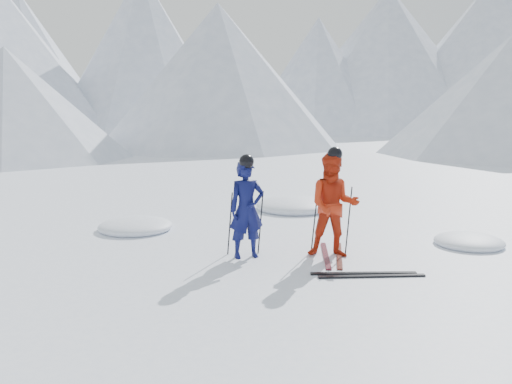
{
  "coord_description": "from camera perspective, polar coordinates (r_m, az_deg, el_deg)",
  "views": [
    {
      "loc": [
        -2.01,
        -9.24,
        2.67
      ],
      "look_at": [
        -1.9,
        0.5,
        1.1
      ],
      "focal_mm": 38.0,
      "sensor_mm": 36.0,
      "label": 1
    }
  ],
  "objects": [
    {
      "name": "ski_worn_right",
      "position": [
        9.84,
        8.75,
        -6.61
      ],
      "size": [
        0.34,
        1.69,
        0.03
      ],
      "primitive_type": "cube",
      "rotation": [
        0.0,
        0.0,
        -0.15
      ],
      "color": "black",
      "rests_on": "ground"
    },
    {
      "name": "pole_red_left",
      "position": [
        9.88,
        6.19,
        -2.9
      ],
      "size": [
        0.12,
        0.1,
        1.23
      ],
      "primitive_type": "cylinder",
      "rotation": [
        0.06,
        0.08,
        0.0
      ],
      "color": "black",
      "rests_on": "ground"
    },
    {
      "name": "ski_loose_b",
      "position": [
        8.78,
        12.09,
        -8.66
      ],
      "size": [
        1.7,
        0.18,
        0.03
      ],
      "primitive_type": "cube",
      "rotation": [
        0.0,
        0.0,
        1.62
      ],
      "color": "black",
      "rests_on": "ground"
    },
    {
      "name": "ski_worn_left",
      "position": [
        9.8,
        7.36,
        -6.63
      ],
      "size": [
        0.22,
        1.7,
        0.03
      ],
      "primitive_type": "cube",
      "rotation": [
        0.0,
        0.0,
        -0.08
      ],
      "color": "black",
      "rests_on": "ground"
    },
    {
      "name": "pole_blue_right",
      "position": [
        9.79,
        0.49,
        -3.21
      ],
      "size": [
        0.12,
        0.07,
        1.14
      ],
      "primitive_type": "cylinder",
      "rotation": [
        -0.04,
        0.08,
        0.0
      ],
      "color": "black",
      "rests_on": "ground"
    },
    {
      "name": "pole_blue_left",
      "position": [
        9.7,
        -2.76,
        -3.34
      ],
      "size": [
        0.12,
        0.08,
        1.14
      ],
      "primitive_type": "cylinder",
      "rotation": [
        0.05,
        0.08,
        0.0
      ],
      "color": "black",
      "rests_on": "ground"
    },
    {
      "name": "ski_loose_a",
      "position": [
        8.9,
        11.24,
        -8.39
      ],
      "size": [
        1.7,
        0.12,
        0.03
      ],
      "primitive_type": "cube",
      "rotation": [
        0.0,
        0.0,
        1.59
      ],
      "color": "black",
      "rests_on": "ground"
    },
    {
      "name": "snow_lumps",
      "position": [
        12.15,
        5.29,
        -3.58
      ],
      "size": [
        8.98,
        7.3,
        0.43
      ],
      "color": "white",
      "rests_on": "ground"
    },
    {
      "name": "skier_red",
      "position": [
        9.62,
        8.18,
        -1.4
      ],
      "size": [
        0.97,
        0.8,
        1.85
      ],
      "primitive_type": "imported",
      "rotation": [
        0.0,
        0.0,
        -0.11
      ],
      "color": "red",
      "rests_on": "ground"
    },
    {
      "name": "pole_red_right",
      "position": [
        9.87,
        9.73,
        -2.99
      ],
      "size": [
        0.12,
        0.09,
        1.23
      ],
      "primitive_type": "cylinder",
      "rotation": [
        -0.05,
        0.08,
        0.0
      ],
      "color": "black",
      "rests_on": "ground"
    },
    {
      "name": "mountain_range",
      "position": [
        45.4,
        9.42,
        14.16
      ],
      "size": [
        106.15,
        62.94,
        15.53
      ],
      "color": "#B2BCD1",
      "rests_on": "ground"
    },
    {
      "name": "ground",
      "position": [
        9.83,
        11.25,
        -6.79
      ],
      "size": [
        160.0,
        160.0,
        0.0
      ],
      "primitive_type": "plane",
      "color": "white",
      "rests_on": "ground"
    },
    {
      "name": "skier_blue",
      "position": [
        9.49,
        -0.99,
        -1.85
      ],
      "size": [
        0.72,
        0.58,
        1.72
      ],
      "primitive_type": "imported",
      "rotation": [
        0.0,
        0.0,
        0.31
      ],
      "color": "#0B0F44",
      "rests_on": "ground"
    }
  ]
}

